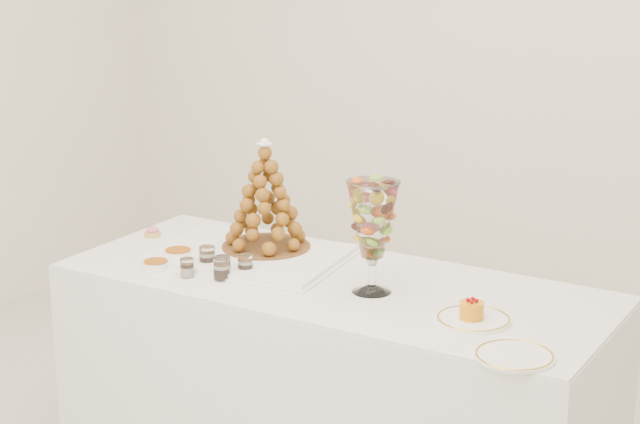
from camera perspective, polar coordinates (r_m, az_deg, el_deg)
The scene contains 15 objects.
buffet_table at distance 3.64m, azimuth 0.72°, elevation -8.83°, with size 1.85×0.76×0.70m.
lace_tray at distance 3.73m, azimuth -3.83°, elevation -2.31°, with size 0.64×0.48×0.02m, color white.
macaron_vase at distance 3.34m, azimuth 2.83°, elevation -0.48°, with size 0.16×0.16×0.36m.
cake_plate at distance 3.20m, azimuth 8.18°, elevation -5.70°, with size 0.22×0.22×0.01m, color white.
spare_plate at distance 2.97m, azimuth 10.33°, elevation -7.57°, with size 0.22×0.22×0.01m, color white.
pink_tart at distance 4.02m, azimuth -8.93°, elevation -1.07°, with size 0.06×0.06×0.04m.
verrine_a at distance 3.64m, azimuth -6.03°, elevation -2.39°, with size 0.05×0.05×0.07m, color white.
verrine_b at distance 3.55m, azimuth -5.20°, elevation -2.88°, with size 0.05×0.05×0.07m, color white.
verrine_c at distance 3.56m, azimuth -4.01°, elevation -2.81°, with size 0.05×0.05×0.07m, color white.
verrine_d at distance 3.56m, azimuth -7.10°, elevation -2.97°, with size 0.05×0.05×0.06m, color white.
verrine_e at distance 3.52m, azimuth -5.27°, elevation -3.05°, with size 0.05×0.05×0.07m, color white.
ramekin_back at distance 3.75m, azimuth -7.58°, elevation -2.27°, with size 0.10×0.10×0.03m, color white.
ramekin_front at distance 3.64m, azimuth -8.75°, elevation -2.85°, with size 0.09×0.09×0.03m, color white.
croquembouche at distance 3.73m, azimuth -2.93°, elevation 0.91°, with size 0.31×0.31×0.39m.
mousse_cake at distance 3.18m, azimuth 8.09°, elevation -5.19°, with size 0.07×0.07×0.06m.
Camera 1 is at (1.68, -2.46, 1.86)m, focal length 60.00 mm.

